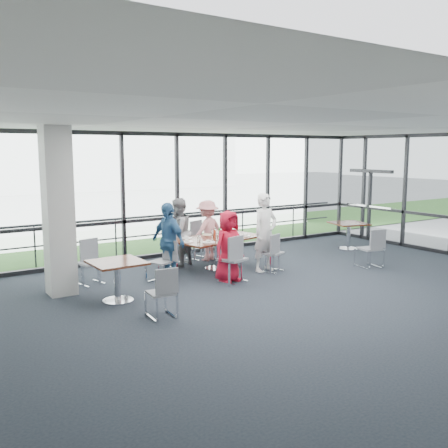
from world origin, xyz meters
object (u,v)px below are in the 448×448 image
chair_spare_la (161,293)px  chair_spare_lb (90,263)px  main_table (217,242)px  diner_near_right (265,233)px  diner_far_left (178,232)px  chair_main_fl (172,249)px  diner_near_left (228,246)px  side_table_left (117,267)px  chair_main_nl (232,259)px  chair_main_nr (272,253)px  chair_main_end (161,262)px  side_table_right (349,227)px  structural_column (58,211)px  diner_end (168,242)px  chair_main_fr (198,241)px  chair_spare_r (369,249)px  diner_far_right (207,230)px

chair_spare_la → chair_spare_lb: (-0.30, 2.66, 0.03)m
chair_spare_lb → chair_spare_la: bearing=83.0°
main_table → diner_near_right: 1.14m
diner_far_left → chair_main_fl: (-0.11, 0.11, -0.40)m
diner_near_left → side_table_left: bearing=170.0°
chair_main_nl → chair_main_fl: size_ratio=1.18×
chair_main_nr → chair_main_end: size_ratio=1.01×
side_table_right → chair_main_nl: size_ratio=1.11×
side_table_right → chair_main_end: 5.96m
structural_column → diner_end: size_ratio=1.91×
diner_far_left → chair_main_fr: size_ratio=1.75×
main_table → diner_far_left: bearing=116.4°
diner_end → chair_main_nr: size_ratio=1.93×
diner_near_left → chair_main_end: size_ratio=1.76×
chair_main_end → chair_spare_la: (-1.00, -2.04, -0.01)m
structural_column → chair_spare_la: size_ratio=3.82×
side_table_left → chair_main_end: bearing=32.2°
diner_near_right → chair_spare_lb: bearing=159.8°
chair_main_nr → chair_main_end: chair_main_nr is taller
side_table_right → diner_end: diner_end is taller
chair_main_fl → chair_main_end: 1.49m
chair_main_end → chair_main_fr: bearing=110.1°
chair_main_nr → diner_near_right: bearing=105.1°
side_table_left → chair_spare_lb: size_ratio=1.05×
side_table_right → chair_spare_r: bearing=-124.6°
structural_column → diner_end: structural_column is taller
side_table_left → diner_end: diner_end is taller
structural_column → chair_main_nr: size_ratio=3.70×
diner_far_left → chair_spare_la: size_ratio=1.95×
diner_far_left → chair_spare_r: (3.70, -2.60, -0.37)m
side_table_right → chair_spare_r: size_ratio=1.22×
chair_main_fr → chair_spare_la: size_ratio=1.11×
chair_main_nr → chair_main_fl: bearing=111.6°
structural_column → main_table: 3.71m
diner_far_left → chair_main_nr: diner_far_left is taller
side_table_left → diner_far_right: bearing=33.0°
chair_main_fl → main_table: bearing=114.5°
diner_far_right → chair_spare_lb: diner_far_right is taller
chair_main_nr → diner_far_right: bearing=86.8°
structural_column → chair_main_fl: bearing=17.9°
structural_column → chair_main_nl: size_ratio=3.25×
structural_column → main_table: size_ratio=1.39×
chair_main_fr → chair_spare_lb: size_ratio=1.04×
diner_near_left → diner_far_left: 1.84m
main_table → diner_far_right: 1.01m
chair_main_nl → chair_main_end: size_ratio=1.15×
structural_column → chair_spare_lb: 1.38m
diner_far_right → chair_main_fr: (-0.14, 0.25, -0.29)m
chair_spare_la → chair_spare_r: size_ratio=0.93×
side_table_right → chair_main_nr: 3.55m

